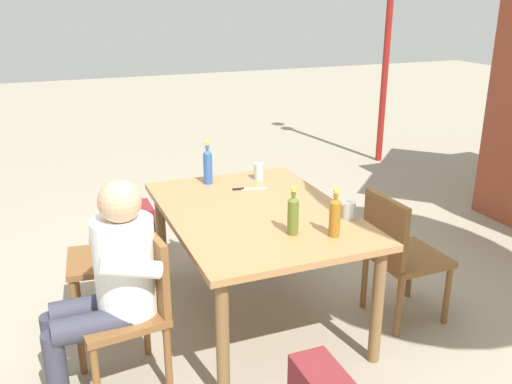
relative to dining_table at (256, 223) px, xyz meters
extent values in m
plane|color=gray|center=(0.00, 0.00, -0.68)|extent=(24.00, 24.00, 0.00)
cube|color=#A37547|center=(0.00, 0.00, 0.07)|extent=(1.56, 1.09, 0.04)
cylinder|color=brown|center=(-0.70, -0.47, -0.32)|extent=(0.07, 0.07, 0.73)
cylinder|color=brown|center=(0.70, -0.47, -0.32)|extent=(0.07, 0.07, 0.73)
cylinder|color=brown|center=(-0.70, 0.47, -0.32)|extent=(0.07, 0.07, 0.73)
cylinder|color=brown|center=(0.70, 0.47, -0.32)|extent=(0.07, 0.07, 0.73)
cube|color=brown|center=(0.35, -0.93, -0.25)|extent=(0.49, 0.49, 0.04)
cube|color=brown|center=(0.33, -0.73, -0.02)|extent=(0.42, 0.09, 0.42)
cylinder|color=brown|center=(0.18, -1.14, -0.48)|extent=(0.04, 0.04, 0.41)
cylinder|color=brown|center=(0.56, -1.09, -0.48)|extent=(0.04, 0.04, 0.41)
cylinder|color=brown|center=(0.14, -0.76, -0.48)|extent=(0.04, 0.04, 0.41)
cylinder|color=brown|center=(0.52, -0.72, -0.48)|extent=(0.04, 0.04, 0.41)
cube|color=brown|center=(0.35, 0.93, -0.25)|extent=(0.45, 0.45, 0.04)
cube|color=brown|center=(0.36, 0.73, -0.02)|extent=(0.42, 0.05, 0.42)
cylinder|color=brown|center=(0.54, 1.12, -0.48)|extent=(0.04, 0.04, 0.41)
cylinder|color=brown|center=(0.16, 1.11, -0.48)|extent=(0.04, 0.04, 0.41)
cylinder|color=brown|center=(0.55, 0.74, -0.48)|extent=(0.04, 0.04, 0.41)
cylinder|color=brown|center=(0.17, 0.73, -0.48)|extent=(0.04, 0.04, 0.41)
cube|color=brown|center=(-0.35, -0.93, -0.25)|extent=(0.48, 0.48, 0.04)
cube|color=brown|center=(-0.33, -0.73, -0.02)|extent=(0.42, 0.08, 0.42)
cylinder|color=brown|center=(-0.56, -1.10, -0.48)|extent=(0.04, 0.04, 0.41)
cylinder|color=brown|center=(-0.18, -1.13, -0.48)|extent=(0.04, 0.04, 0.41)
cylinder|color=brown|center=(-0.52, -0.72, -0.48)|extent=(0.04, 0.04, 0.41)
cylinder|color=brown|center=(-0.14, -0.76, -0.48)|extent=(0.04, 0.04, 0.41)
cylinder|color=white|center=(0.35, -0.88, 0.03)|extent=(0.32, 0.32, 0.52)
sphere|color=tan|center=(0.35, -0.88, 0.39)|extent=(0.22, 0.22, 0.22)
cylinder|color=#383847|center=(0.26, -1.08, -0.23)|extent=(0.14, 0.40, 0.14)
cylinder|color=#383847|center=(0.26, -1.28, -0.46)|extent=(0.11, 0.11, 0.45)
cylinder|color=white|center=(0.16, -0.88, 0.11)|extent=(0.09, 0.31, 0.16)
cylinder|color=#383847|center=(0.44, -1.08, -0.23)|extent=(0.14, 0.40, 0.14)
cylinder|color=#383847|center=(0.44, -1.28, -0.46)|extent=(0.11, 0.11, 0.45)
cylinder|color=white|center=(0.54, -0.88, 0.11)|extent=(0.09, 0.31, 0.16)
cylinder|color=#996019|center=(0.53, 0.26, 0.19)|extent=(0.06, 0.06, 0.20)
cone|color=#996019|center=(0.53, 0.26, 0.30)|extent=(0.06, 0.06, 0.03)
cylinder|color=#996019|center=(0.53, 0.26, 0.33)|extent=(0.03, 0.03, 0.03)
cylinder|color=yellow|center=(0.53, 0.26, 0.35)|extent=(0.03, 0.03, 0.02)
cylinder|color=#2D56A3|center=(-0.61, -0.12, 0.20)|extent=(0.06, 0.06, 0.22)
cone|color=#2D56A3|center=(-0.61, -0.12, 0.32)|extent=(0.06, 0.06, 0.03)
cylinder|color=#2D56A3|center=(-0.61, -0.12, 0.36)|extent=(0.03, 0.03, 0.03)
cylinder|color=yellow|center=(-0.61, -0.12, 0.38)|extent=(0.03, 0.03, 0.02)
cylinder|color=#566623|center=(0.42, 0.05, 0.19)|extent=(0.06, 0.06, 0.20)
cone|color=#566623|center=(0.42, 0.05, 0.30)|extent=(0.06, 0.06, 0.03)
cylinder|color=#566623|center=(0.42, 0.05, 0.33)|extent=(0.03, 0.03, 0.03)
cylinder|color=yellow|center=(0.42, 0.05, 0.35)|extent=(0.03, 0.03, 0.02)
cylinder|color=#B2B7BC|center=(-0.57, 0.25, 0.15)|extent=(0.07, 0.07, 0.12)
cylinder|color=silver|center=(0.34, 0.47, 0.14)|extent=(0.07, 0.07, 0.10)
cube|color=silver|center=(-0.38, 0.14, 0.09)|extent=(0.06, 0.18, 0.01)
cube|color=black|center=(-0.40, 0.03, 0.09)|extent=(0.04, 0.08, 0.01)
cube|color=maroon|center=(-1.27, -0.52, -0.47)|extent=(0.30, 0.19, 0.42)
cube|color=maroon|center=(-1.27, -0.64, -0.55)|extent=(0.21, 0.06, 0.19)
cylinder|color=maroon|center=(-2.88, 2.89, 0.79)|extent=(0.08, 0.08, 2.94)
camera|label=1|loc=(3.02, -1.21, 1.36)|focal=39.02mm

